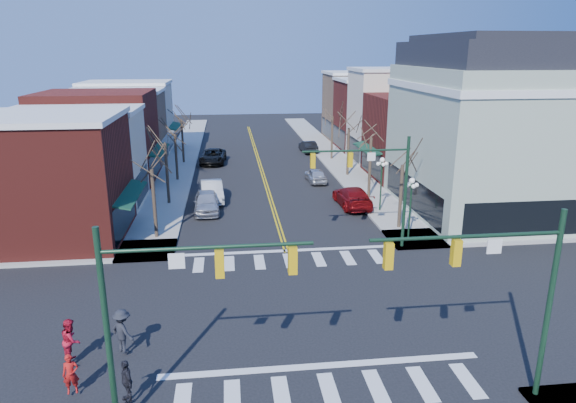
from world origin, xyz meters
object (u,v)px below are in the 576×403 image
object	(u,v)px
victorian_corner	(493,126)
lamppost_midblock	(382,175)
car_left_mid	(212,191)
lamppost_corner	(411,198)
car_right_far	(308,147)
pedestrian_dark_b	(123,331)
pedestrian_red_b	(71,340)
car_left_near	(207,202)
car_left_far	(213,156)
car_right_near	(352,197)
pedestrian_red_a	(71,374)
car_right_mid	(316,175)
pedestrian_dark_a	(126,380)

from	to	relation	value
victorian_corner	lamppost_midblock	distance (m)	9.10
car_left_mid	lamppost_corner	bearing A→B (deg)	-45.24
car_right_far	pedestrian_dark_b	distance (m)	44.86
pedestrian_red_b	pedestrian_dark_b	size ratio (longest dim) A/B	0.97
car_right_far	pedestrian_dark_b	xyz separation A→B (m)	(-14.40, -42.49, 0.38)
car_left_mid	car_left_near	bearing A→B (deg)	-100.89
car_left_mid	car_left_far	distance (m)	14.90
car_left_mid	car_right_near	size ratio (longest dim) A/B	0.89
victorian_corner	car_left_near	xyz separation A→B (m)	(-21.75, 2.08, -5.84)
car_left_mid	pedestrian_red_a	xyz separation A→B (m)	(-4.48, -25.08, 0.11)
lamppost_corner	car_left_mid	size ratio (longest dim) A/B	0.87
lamppost_midblock	car_right_near	xyz separation A→B (m)	(-1.80, 1.68, -2.15)
car_left_far	pedestrian_red_a	size ratio (longest dim) A/B	3.63
car_right_mid	car_right_far	bearing A→B (deg)	-99.77
pedestrian_red_a	car_left_far	bearing A→B (deg)	73.07
car_right_near	pedestrian_dark_b	xyz separation A→B (m)	(-14.40, -19.53, 0.30)
car_left_mid	pedestrian_red_a	bearing A→B (deg)	-104.77
lamppost_midblock	car_left_near	xyz separation A→B (m)	(-13.45, 1.58, -2.15)
lamppost_midblock	car_left_mid	bearing A→B (deg)	160.17
car_left_far	pedestrian_red_b	bearing A→B (deg)	-92.61
pedestrian_dark_b	car_right_mid	bearing A→B (deg)	-72.48
car_right_mid	car_right_far	world-z (taller)	car_right_far
car_left_far	pedestrian_dark_b	xyz separation A→B (m)	(-2.86, -37.48, 0.32)
car_right_near	lamppost_midblock	bearing A→B (deg)	134.75
car_left_far	car_right_mid	bearing A→B (deg)	-39.87
car_right_near	car_right_mid	distance (m)	8.35
car_right_mid	pedestrian_dark_a	distance (m)	33.19
lamppost_corner	pedestrian_red_a	world-z (taller)	lamppost_corner
lamppost_corner	car_right_near	distance (m)	8.65
pedestrian_dark_a	pedestrian_dark_b	distance (m)	3.25
pedestrian_red_b	pedestrian_dark_b	distance (m)	1.97
car_left_near	pedestrian_red_a	world-z (taller)	pedestrian_red_a
lamppost_corner	pedestrian_dark_b	distance (m)	19.87
car_left_far	car_right_near	xyz separation A→B (m)	(11.54, -17.95, 0.02)
car_right_near	car_right_far	world-z (taller)	car_right_near
car_left_mid	pedestrian_dark_b	distance (m)	22.79
lamppost_corner	car_right_far	distance (m)	31.27
car_right_far	car_right_mid	bearing A→B (deg)	78.73
pedestrian_red_a	pedestrian_dark_a	distance (m)	2.19
car_right_mid	car_left_near	bearing A→B (deg)	35.95
pedestrian_dark_a	car_left_mid	bearing A→B (deg)	147.10
car_left_mid	pedestrian_dark_b	xyz separation A→B (m)	(-3.09, -22.58, 0.29)
pedestrian_dark_b	pedestrian_dark_a	bearing A→B (deg)	144.66
car_left_near	car_right_mid	xyz separation A→B (m)	(10.05, 8.29, -0.14)
car_left_near	pedestrian_dark_a	size ratio (longest dim) A/B	2.97
lamppost_corner	car_right_mid	world-z (taller)	lamppost_corner
victorian_corner	pedestrian_dark_b	world-z (taller)	victorian_corner
victorian_corner	car_right_far	size ratio (longest dim) A/B	3.25
victorian_corner	pedestrian_red_a	xyz separation A→B (m)	(-25.88, -19.86, -5.73)
lamppost_midblock	car_right_near	bearing A→B (deg)	136.98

